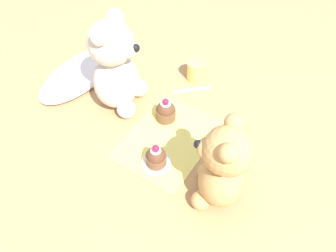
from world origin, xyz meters
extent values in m
plane|color=tan|center=(0.00, 0.00, 0.00)|extent=(4.00, 4.00, 0.00)
cube|color=#E0D166|center=(0.00, 0.00, 0.00)|extent=(0.27, 0.21, 0.01)
ellipsoid|color=silver|center=(0.07, 0.37, 0.01)|extent=(0.33, 0.16, 0.03)
ellipsoid|color=silver|center=(0.04, 0.20, 0.08)|extent=(0.17, 0.16, 0.16)
sphere|color=silver|center=(0.04, 0.20, 0.21)|extent=(0.12, 0.12, 0.12)
ellipsoid|color=silver|center=(0.05, 0.15, 0.20)|extent=(0.07, 0.06, 0.05)
sphere|color=black|center=(0.06, 0.13, 0.21)|extent=(0.02, 0.02, 0.02)
sphere|color=silver|center=(0.00, 0.19, 0.25)|extent=(0.05, 0.05, 0.05)
sphere|color=silver|center=(0.08, 0.21, 0.25)|extent=(0.05, 0.05, 0.05)
sphere|color=silver|center=(0.01, 0.15, 0.03)|extent=(0.05, 0.05, 0.05)
sphere|color=silver|center=(0.10, 0.17, 0.03)|extent=(0.05, 0.05, 0.05)
ellipsoid|color=tan|center=(-0.07, -0.19, 0.07)|extent=(0.14, 0.13, 0.13)
sphere|color=tan|center=(-0.07, -0.19, 0.17)|extent=(0.11, 0.11, 0.11)
ellipsoid|color=tan|center=(-0.09, -0.15, 0.17)|extent=(0.06, 0.06, 0.04)
sphere|color=black|center=(-0.09, -0.13, 0.17)|extent=(0.02, 0.02, 0.02)
sphere|color=tan|center=(-0.04, -0.18, 0.22)|extent=(0.04, 0.04, 0.04)
sphere|color=tan|center=(-0.11, -0.20, 0.22)|extent=(0.04, 0.04, 0.04)
sphere|color=tan|center=(-0.05, -0.14, 0.02)|extent=(0.05, 0.05, 0.05)
sphere|color=tan|center=(-0.12, -0.17, 0.02)|extent=(0.05, 0.05, 0.05)
cylinder|color=brown|center=(0.06, 0.05, 0.02)|extent=(0.06, 0.06, 0.03)
sphere|color=brown|center=(0.06, 0.05, 0.04)|extent=(0.05, 0.05, 0.05)
cylinder|color=white|center=(0.06, 0.05, 0.06)|extent=(0.03, 0.03, 0.00)
sphere|color=#B71947|center=(0.06, 0.05, 0.07)|extent=(0.02, 0.02, 0.02)
cylinder|color=silver|center=(-0.08, -0.02, 0.01)|extent=(0.08, 0.08, 0.01)
cylinder|color=brown|center=(-0.08, -0.02, 0.02)|extent=(0.05, 0.05, 0.03)
sphere|color=brown|center=(-0.08, -0.02, 0.04)|extent=(0.05, 0.05, 0.05)
cylinder|color=white|center=(-0.08, -0.02, 0.06)|extent=(0.03, 0.03, 0.00)
sphere|color=#B71947|center=(-0.08, -0.02, 0.07)|extent=(0.02, 0.02, 0.02)
cylinder|color=#EADB66|center=(0.26, 0.06, 0.03)|extent=(0.06, 0.06, 0.06)
cube|color=silver|center=(0.20, 0.04, 0.00)|extent=(0.09, 0.10, 0.01)
camera|label=1|loc=(-0.46, -0.30, 0.69)|focal=35.00mm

